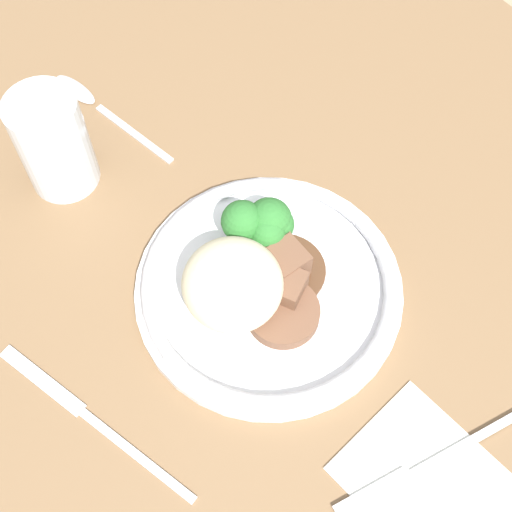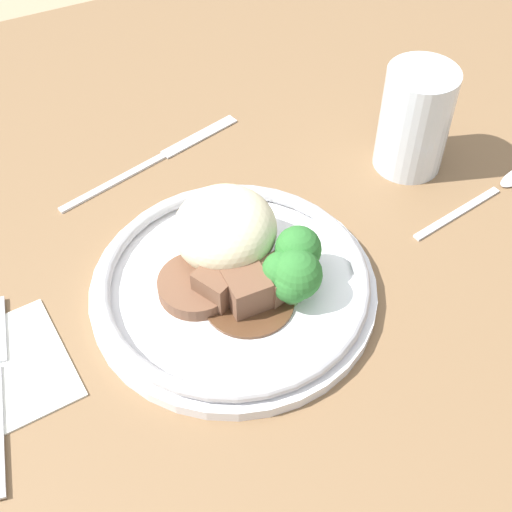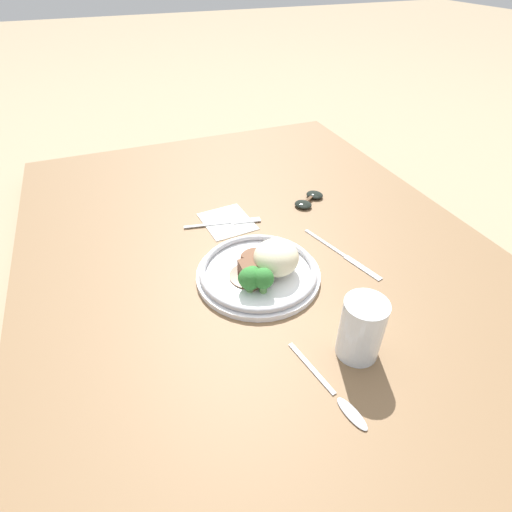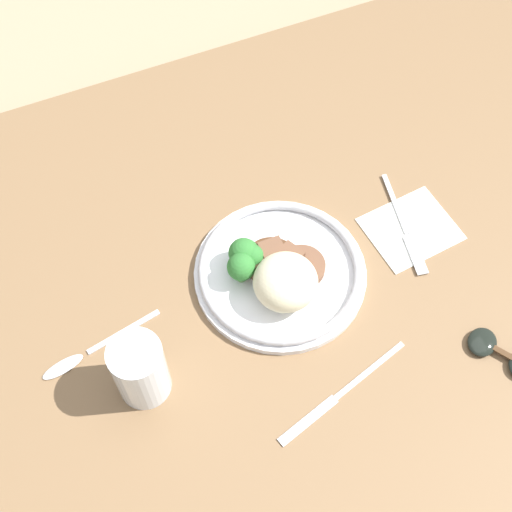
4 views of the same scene
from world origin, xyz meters
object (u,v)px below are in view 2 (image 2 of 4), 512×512
object	(u,v)px
juice_glass	(414,126)
spoon	(506,184)
plate	(238,271)
knife	(159,158)

from	to	relation	value
juice_glass	spoon	size ratio (longest dim) A/B	0.62
plate	juice_glass	size ratio (longest dim) A/B	2.26
plate	spoon	world-z (taller)	plate
plate	spoon	xyz separation A→B (m)	(0.28, 0.00, -0.02)
plate	spoon	distance (m)	0.28
plate	juice_glass	distance (m)	0.23
knife	spoon	bearing A→B (deg)	-47.45
plate	knife	xyz separation A→B (m)	(-0.00, 0.18, -0.02)
plate	knife	distance (m)	0.18
spoon	plate	bearing A→B (deg)	170.23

